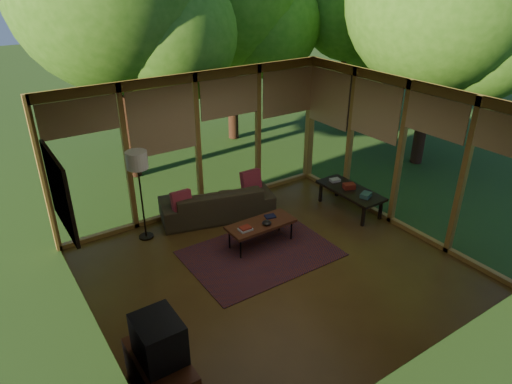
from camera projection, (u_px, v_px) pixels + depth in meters
floor at (274, 268)px, 7.36m from camera, size 5.50×5.50×0.00m
ceiling at (277, 104)px, 6.16m from camera, size 5.50×5.50×0.00m
wall_left at (87, 251)px, 5.39m from camera, size 0.04×5.00×2.70m
wall_front at (412, 280)px, 4.90m from camera, size 5.50×0.04×2.70m
window_wall_back at (198, 144)px, 8.62m from camera, size 5.50×0.12×2.70m
window_wall_right at (400, 155)px, 8.13m from camera, size 0.12×5.00×2.70m
exterior_lawn at (321, 95)px, 17.31m from camera, size 40.00×40.00×0.00m
tree_far at (350, 12)px, 12.14m from camera, size 2.60×2.60×4.60m
rug at (260, 253)px, 7.73m from camera, size 2.44×1.73×0.01m
sofa at (217, 202)px, 8.76m from camera, size 2.28×1.36×0.62m
pillow_left at (182, 201)px, 8.23m from camera, size 0.37×0.20×0.39m
pillow_right at (251, 181)px, 8.97m from camera, size 0.41×0.22×0.43m
ct_book_lower at (245, 229)px, 7.60m from camera, size 0.23×0.17×0.03m
ct_book_upper at (245, 228)px, 7.59m from camera, size 0.18×0.14×0.03m
ct_book_side at (270, 216)px, 8.00m from camera, size 0.21×0.18×0.03m
ct_bowl at (267, 223)px, 7.75m from camera, size 0.16×0.16×0.07m
media_cabinet at (162, 377)px, 5.04m from camera, size 0.50×1.00×0.60m
television at (159, 339)px, 4.80m from camera, size 0.45×0.55×0.50m
console_book_a at (366, 195)px, 8.61m from camera, size 0.27×0.24×0.08m
console_book_b at (349, 186)px, 8.94m from camera, size 0.26×0.23×0.10m
console_book_c at (335, 180)px, 9.25m from camera, size 0.22×0.18×0.05m
floor_lamp at (137, 165)px, 7.58m from camera, size 0.36×0.36×1.65m
coffee_table at (261, 225)px, 7.83m from camera, size 1.20×0.50×0.43m
side_console at (350, 191)px, 8.95m from camera, size 0.60×1.40×0.46m
wall_painting at (60, 192)px, 6.36m from camera, size 0.06×1.35×1.15m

